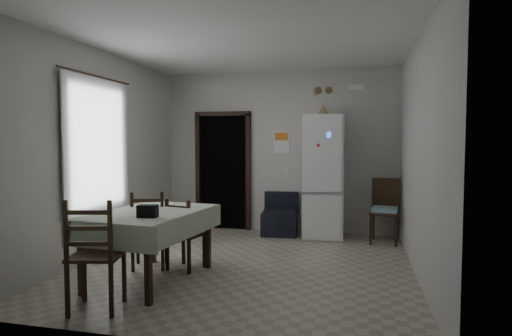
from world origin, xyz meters
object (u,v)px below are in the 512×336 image
object	(u,v)px
corner_chair	(385,211)
dining_chair_near_head	(96,254)
dining_table	(151,246)
dining_chair_far_right	(186,234)
dining_chair_far_left	(150,229)
fridge	(323,177)
navy_seat	(279,214)

from	to	relation	value
corner_chair	dining_chair_near_head	xyz separation A→B (m)	(-2.84, -3.51, 0.03)
dining_table	dining_chair_far_right	bearing A→B (deg)	73.13
dining_table	dining_chair_far_left	bearing A→B (deg)	124.63
dining_chair_far_left	dining_chair_far_right	size ratio (longest dim) A/B	1.10
dining_chair_far_right	corner_chair	bearing A→B (deg)	-127.15
corner_chair	fridge	bearing A→B (deg)	175.89
fridge	dining_chair_far_left	bearing A→B (deg)	-134.29
fridge	dining_table	xyz separation A→B (m)	(-1.75, -2.80, -0.63)
fridge	corner_chair	xyz separation A→B (m)	(0.99, -0.21, -0.52)
dining_table	dining_chair_far_left	xyz separation A→B (m)	(-0.26, 0.47, 0.09)
fridge	navy_seat	distance (m)	1.01
corner_chair	dining_chair_far_right	world-z (taller)	corner_chair
fridge	dining_table	size ratio (longest dim) A/B	1.33
dining_chair_far_left	dining_chair_far_right	bearing A→B (deg)	166.55
corner_chair	dining_table	distance (m)	3.77
dining_table	dining_chair_far_right	xyz separation A→B (m)	(0.22, 0.52, 0.05)
dining_chair_far_left	navy_seat	bearing A→B (deg)	-137.72
navy_seat	dining_table	bearing A→B (deg)	-115.85
corner_chair	dining_table	size ratio (longest dim) A/B	0.66
dining_chair_far_right	navy_seat	bearing A→B (deg)	-95.30
fridge	dining_chair_far_left	distance (m)	3.12
navy_seat	dining_chair_near_head	bearing A→B (deg)	-112.47
corner_chair	dining_table	bearing A→B (deg)	-128.84
dining_chair_far_left	dining_chair_far_right	xyz separation A→B (m)	(0.48, 0.05, -0.04)
dining_chair_far_left	dining_chair_near_head	world-z (taller)	dining_chair_near_head
navy_seat	dining_chair_near_head	world-z (taller)	dining_chair_near_head
dining_chair_far_right	fridge	bearing A→B (deg)	-110.38
dining_chair_near_head	navy_seat	bearing A→B (deg)	-120.58
fridge	dining_table	distance (m)	3.36
navy_seat	corner_chair	bearing A→B (deg)	-13.11
navy_seat	corner_chair	xyz separation A→B (m)	(1.75, -0.21, 0.15)
navy_seat	dining_chair_far_right	xyz separation A→B (m)	(-0.78, -2.27, 0.09)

